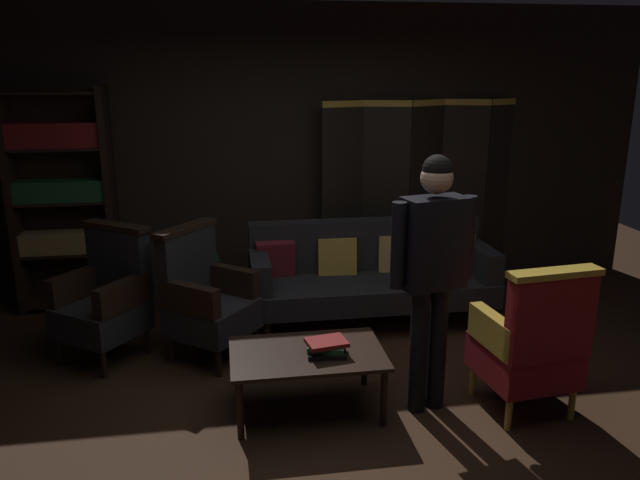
# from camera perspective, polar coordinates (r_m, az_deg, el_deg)

# --- Properties ---
(ground_plane) EXTENTS (10.00, 10.00, 0.00)m
(ground_plane) POSITION_cam_1_polar(r_m,az_deg,el_deg) (4.30, 1.74, -15.20)
(ground_plane) COLOR #331E11
(back_wall) EXTENTS (7.20, 0.10, 2.80)m
(back_wall) POSITION_cam_1_polar(r_m,az_deg,el_deg) (6.17, -2.44, 8.15)
(back_wall) COLOR black
(back_wall) RESTS_ON ground_plane
(folding_screen) EXTENTS (2.16, 0.35, 1.90)m
(folding_screen) POSITION_cam_1_polar(r_m,az_deg,el_deg) (6.37, 9.59, 4.40)
(folding_screen) COLOR black
(folding_screen) RESTS_ON ground_plane
(bookshelf) EXTENTS (0.90, 0.32, 2.05)m
(bookshelf) POSITION_cam_1_polar(r_m,az_deg,el_deg) (6.10, -22.63, 3.82)
(bookshelf) COLOR black
(bookshelf) RESTS_ON ground_plane
(velvet_couch) EXTENTS (2.12, 0.78, 0.88)m
(velvet_couch) POSITION_cam_1_polar(r_m,az_deg,el_deg) (5.52, 4.58, -2.87)
(velvet_couch) COLOR black
(velvet_couch) RESTS_ON ground_plane
(coffee_table) EXTENTS (1.00, 0.64, 0.42)m
(coffee_table) POSITION_cam_1_polar(r_m,az_deg,el_deg) (4.11, -1.20, -10.83)
(coffee_table) COLOR black
(coffee_table) RESTS_ON ground_plane
(armchair_gilt_accent) EXTENTS (0.64, 0.63, 1.04)m
(armchair_gilt_accent) POSITION_cam_1_polar(r_m,az_deg,el_deg) (4.26, 18.90, -8.98)
(armchair_gilt_accent) COLOR gold
(armchair_gilt_accent) RESTS_ON ground_plane
(armchair_wing_left) EXTENTS (0.81, 0.81, 1.04)m
(armchair_wing_left) POSITION_cam_1_polar(r_m,az_deg,el_deg) (5.07, -19.11, -5.02)
(armchair_wing_left) COLOR black
(armchair_wing_left) RESTS_ON ground_plane
(armchair_wing_right) EXTENTS (0.81, 0.81, 1.04)m
(armchair_wing_right) POSITION_cam_1_polar(r_m,az_deg,el_deg) (4.88, -10.54, -5.22)
(armchair_wing_right) COLOR black
(armchair_wing_right) RESTS_ON ground_plane
(standing_figure) EXTENTS (0.58, 0.29, 1.70)m
(standing_figure) POSITION_cam_1_polar(r_m,az_deg,el_deg) (3.95, 10.32, -2.00)
(standing_figure) COLOR black
(standing_figure) RESTS_ON ground_plane
(potted_plant) EXTENTS (0.45, 0.45, 0.74)m
(potted_plant) POSITION_cam_1_polar(r_m,az_deg,el_deg) (5.68, -11.40, -2.98)
(potted_plant) COLOR brown
(potted_plant) RESTS_ON ground_plane
(book_black_cloth) EXTENTS (0.26, 0.22, 0.03)m
(book_black_cloth) POSITION_cam_1_polar(r_m,az_deg,el_deg) (4.06, 0.61, -10.25)
(book_black_cloth) COLOR black
(book_black_cloth) RESTS_ON coffee_table
(book_green_cloth) EXTENTS (0.27, 0.22, 0.04)m
(book_green_cloth) POSITION_cam_1_polar(r_m,az_deg,el_deg) (4.04, 0.61, -9.82)
(book_green_cloth) COLOR #1E4C28
(book_green_cloth) RESTS_ON book_black_cloth
(book_red_leather) EXTENTS (0.28, 0.23, 0.03)m
(book_red_leather) POSITION_cam_1_polar(r_m,az_deg,el_deg) (4.03, 0.61, -9.41)
(book_red_leather) COLOR maroon
(book_red_leather) RESTS_ON book_green_cloth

